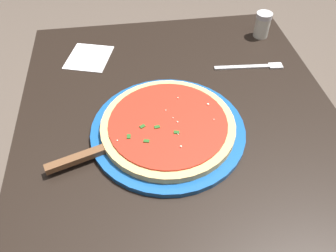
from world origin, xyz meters
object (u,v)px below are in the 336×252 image
(pizza, at_px, (168,125))
(pizza_server, at_px, (97,152))
(napkin_folded_right, at_px, (89,57))
(fork, at_px, (253,67))
(serving_plate, at_px, (168,130))
(parmesan_shaker, at_px, (262,25))

(pizza, distance_m, pizza_server, 0.16)
(napkin_folded_right, height_order, fork, fork)
(serving_plate, height_order, napkin_folded_right, serving_plate)
(pizza_server, height_order, parmesan_shaker, parmesan_shaker)
(parmesan_shaker, bearing_deg, pizza, -43.32)
(serving_plate, xyz_separation_m, pizza_server, (0.05, -0.16, 0.01))
(napkin_folded_right, bearing_deg, serving_plate, 29.93)
(napkin_folded_right, xyz_separation_m, parmesan_shaker, (-0.04, 0.51, 0.04))
(napkin_folded_right, bearing_deg, pizza_server, 3.78)
(napkin_folded_right, xyz_separation_m, fork, (0.11, 0.44, 0.00))
(fork, bearing_deg, pizza_server, -58.63)
(pizza, distance_m, parmesan_shaker, 0.49)
(pizza_server, bearing_deg, parmesan_shaker, 129.58)
(pizza, bearing_deg, fork, 127.87)
(serving_plate, relative_size, pizza, 1.16)
(pizza_server, relative_size, parmesan_shaker, 3.01)
(serving_plate, relative_size, pizza_server, 1.53)
(pizza, bearing_deg, parmesan_shaker, 136.68)
(pizza, xyz_separation_m, parmesan_shaker, (-0.35, 0.33, 0.01))
(pizza, relative_size, napkin_folded_right, 2.37)
(pizza_server, relative_size, napkin_folded_right, 1.79)
(serving_plate, bearing_deg, fork, 127.87)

